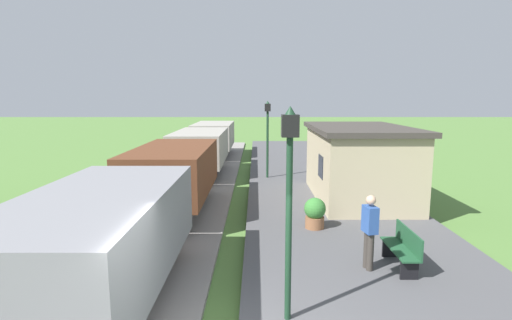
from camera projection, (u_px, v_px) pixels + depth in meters
name	position (u px, v px, depth m)	size (l,w,h in m)	color
freight_train	(189.00, 160.00, 17.01)	(2.50, 26.00, 2.12)	gray
station_hut	(358.00, 162.00, 14.88)	(3.50, 5.80, 2.78)	tan
bench_near_hut	(403.00, 248.00, 8.84)	(0.42, 1.50, 0.91)	#1E4C2D
person_waiting	(369.00, 229.00, 8.69)	(0.31, 0.42, 1.71)	#38332D
potted_planter	(315.00, 212.00, 11.55)	(0.64, 0.64, 0.92)	brown
lamp_post_near	(289.00, 176.00, 6.44)	(0.28, 0.28, 3.70)	#193823
lamp_post_far	(267.00, 125.00, 18.62)	(0.28, 0.28, 3.70)	#193823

